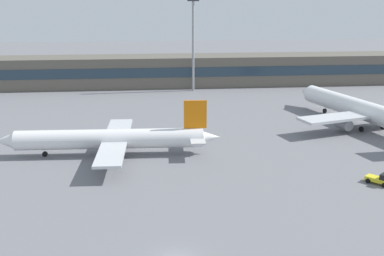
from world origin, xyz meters
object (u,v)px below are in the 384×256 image
object	(u,v)px
floodlight_tower_west	(193,38)
baggage_tug_yellow	(380,179)
airplane_near	(109,139)
airplane_mid	(365,111)

from	to	relation	value
floodlight_tower_west	baggage_tug_yellow	bearing A→B (deg)	-74.14
baggage_tug_yellow	floodlight_tower_west	world-z (taller)	floodlight_tower_west
airplane_near	floodlight_tower_west	bearing A→B (deg)	70.00
airplane_near	baggage_tug_yellow	world-z (taller)	airplane_near
airplane_near	baggage_tug_yellow	distance (m)	43.97
airplane_near	floodlight_tower_west	world-z (taller)	floodlight_tower_west
airplane_near	floodlight_tower_west	xyz separation A→B (m)	(20.05, 55.07, 12.19)
floodlight_tower_west	airplane_mid	bearing A→B (deg)	-53.03
airplane_near	airplane_mid	world-z (taller)	airplane_mid
airplane_near	floodlight_tower_west	distance (m)	59.85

